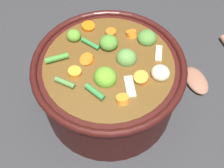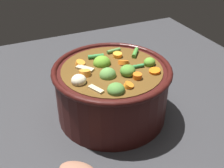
{
  "view_description": "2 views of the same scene",
  "coord_description": "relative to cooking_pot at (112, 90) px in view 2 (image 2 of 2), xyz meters",
  "views": [
    {
      "loc": [
        -0.17,
        0.26,
        0.53
      ],
      "look_at": [
        -0.02,
        0.02,
        0.11
      ],
      "focal_mm": 44.53,
      "sensor_mm": 36.0,
      "label": 1
    },
    {
      "loc": [
        -0.24,
        -0.53,
        0.47
      ],
      "look_at": [
        -0.01,
        -0.02,
        0.1
      ],
      "focal_mm": 45.9,
      "sensor_mm": 36.0,
      "label": 2
    }
  ],
  "objects": [
    {
      "name": "ground_plane",
      "position": [
        0.0,
        0.0,
        -0.07
      ],
      "size": [
        1.1,
        1.1,
        0.0
      ],
      "primitive_type": "plane",
      "color": "#2D2D30"
    },
    {
      "name": "cooking_pot",
      "position": [
        0.0,
        0.0,
        0.0
      ],
      "size": [
        0.29,
        0.29,
        0.16
      ],
      "color": "#38110F",
      "rests_on": "ground_plane"
    }
  ]
}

